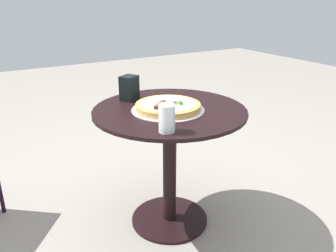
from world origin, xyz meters
TOP-DOWN VIEW (x-y plane):
  - ground_plane at (0.00, 0.00)m, footprint 10.00×10.00m
  - patio_table at (0.00, 0.00)m, footprint 0.81×0.81m
  - pizza_on_tray at (-0.02, -0.01)m, footprint 0.38×0.38m
  - pizza_server at (-0.07, -0.05)m, footprint 0.19×0.17m
  - drinking_cup at (-0.17, -0.27)m, footprint 0.07×0.07m
  - napkin_dispenser at (-0.11, 0.25)m, footprint 0.12×0.11m

SIDE VIEW (x-z plane):
  - ground_plane at x=0.00m, z-range 0.00..0.00m
  - patio_table at x=0.00m, z-range 0.15..0.85m
  - pizza_on_tray at x=-0.02m, z-range 0.69..0.75m
  - pizza_server at x=-0.07m, z-range 0.75..0.77m
  - drinking_cup at x=-0.17m, z-range 0.70..0.83m
  - napkin_dispenser at x=-0.11m, z-range 0.70..0.84m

